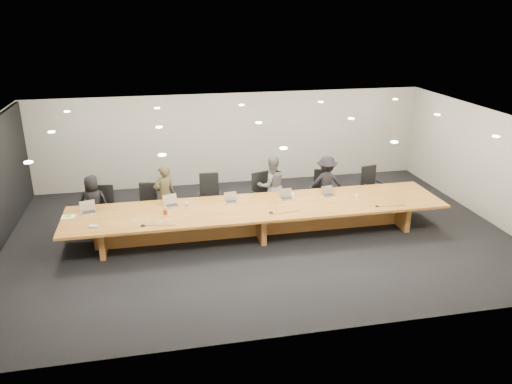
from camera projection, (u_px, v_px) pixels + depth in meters
ground at (258, 235)px, 12.14m from camera, size 12.00×12.00×0.00m
back_wall at (232, 139)px, 15.32m from camera, size 12.00×0.02×2.80m
conference_table at (259, 215)px, 11.96m from camera, size 9.00×1.80×0.75m
chair_far_left at (104, 207)px, 12.41m from camera, size 0.62×0.62×1.06m
chair_left at (147, 204)px, 12.58m from camera, size 0.63×0.63×1.06m
chair_mid_left at (210, 197)px, 12.89m from camera, size 0.64×0.64×1.20m
chair_mid_right at (265, 195)px, 13.08m from camera, size 0.75×0.75×1.17m
chair_right at (322, 190)px, 13.56m from camera, size 0.69×0.69×1.07m
chair_far_right at (373, 186)px, 13.76m from camera, size 0.69×0.69×1.12m
person_a at (93, 203)px, 12.19m from camera, size 0.71×0.48×1.41m
person_b at (165, 195)px, 12.51m from camera, size 0.67×0.56×1.57m
person_c at (272, 186)px, 13.08m from camera, size 0.82×0.67×1.60m
person_d at (326, 183)px, 13.40m from camera, size 1.07×0.76×1.51m
laptop_a at (88, 207)px, 11.45m from camera, size 0.40×0.33×0.27m
laptop_b at (172, 201)px, 11.83m from camera, size 0.40×0.34×0.27m
laptop_c at (231, 198)px, 12.07m from camera, size 0.32×0.24×0.24m
laptop_d at (287, 194)px, 12.27m from camera, size 0.31×0.23×0.25m
laptop_e at (329, 191)px, 12.50m from camera, size 0.33×0.27×0.23m
water_bottle at (187, 205)px, 11.68m from camera, size 0.07×0.07×0.19m
amber_mug at (165, 212)px, 11.38m from camera, size 0.11×0.11×0.11m
paper_cup_near at (293, 195)px, 12.43m from camera, size 0.11×0.11×0.10m
paper_cup_far at (357, 196)px, 12.37m from camera, size 0.09×0.09×0.09m
notepad at (68, 217)px, 11.25m from camera, size 0.28×0.23×0.02m
lime_gadget at (68, 216)px, 11.23m from camera, size 0.16×0.10×0.02m
av_box at (94, 226)px, 10.76m from camera, size 0.24×0.21×0.03m
mic_left at (143, 225)px, 10.80m from camera, size 0.18×0.18×0.03m
mic_center at (271, 212)px, 11.48m from camera, size 0.12×0.12×0.03m
mic_right at (377, 206)px, 11.85m from camera, size 0.14×0.14×0.03m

